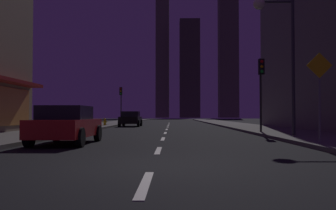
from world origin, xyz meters
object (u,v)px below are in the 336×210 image
(traffic_light_near_right, at_px, (261,78))
(fire_hydrant_far_left, at_px, (105,122))
(car_parked_near, at_px, (67,125))
(pedestrian_crossing_sign, at_px, (319,89))
(traffic_light_far_left, at_px, (121,97))
(car_parked_far, at_px, (131,119))
(street_lamp_right, at_px, (276,32))

(traffic_light_near_right, bearing_deg, fire_hydrant_far_left, 132.06)
(car_parked_near, relative_size, pedestrian_crossing_sign, 1.34)
(fire_hydrant_far_left, xyz_separation_m, traffic_light_far_left, (0.40, 7.37, 2.74))
(traffic_light_near_right, height_order, traffic_light_far_left, same)
(traffic_light_near_right, bearing_deg, pedestrian_crossing_sign, -89.24)
(car_parked_far, height_order, street_lamp_right, street_lamp_right)
(fire_hydrant_far_left, bearing_deg, street_lamp_right, -54.60)
(car_parked_far, distance_m, street_lamp_right, 19.61)
(car_parked_near, xyz_separation_m, fire_hydrant_far_left, (-2.30, 19.23, -0.29))
(car_parked_near, bearing_deg, traffic_light_far_left, 94.08)
(fire_hydrant_far_left, bearing_deg, traffic_light_far_left, 86.89)
(car_parked_near, distance_m, pedestrian_crossing_sign, 9.34)
(street_lamp_right, bearing_deg, traffic_light_far_left, 115.08)
(car_parked_far, relative_size, pedestrian_crossing_sign, 1.34)
(traffic_light_far_left, height_order, pedestrian_crossing_sign, traffic_light_far_left)
(pedestrian_crossing_sign, bearing_deg, car_parked_far, 113.44)
(traffic_light_near_right, distance_m, pedestrian_crossing_sign, 7.67)
(traffic_light_far_left, bearing_deg, car_parked_far, -73.36)
(fire_hydrant_far_left, relative_size, traffic_light_far_left, 0.16)
(street_lamp_right, bearing_deg, pedestrian_crossing_sign, -87.09)
(pedestrian_crossing_sign, bearing_deg, car_parked_near, 173.94)
(car_parked_far, distance_m, fire_hydrant_far_left, 2.53)
(car_parked_near, bearing_deg, street_lamp_right, 20.51)
(traffic_light_far_left, bearing_deg, traffic_light_near_right, -61.20)
(fire_hydrant_far_left, bearing_deg, car_parked_near, -83.18)
(traffic_light_far_left, distance_m, pedestrian_crossing_sign, 29.75)
(car_parked_far, bearing_deg, street_lamp_right, -62.00)
(car_parked_far, height_order, fire_hydrant_far_left, car_parked_far)
(fire_hydrant_far_left, height_order, traffic_light_near_right, traffic_light_near_right)
(car_parked_far, distance_m, traffic_light_far_left, 7.07)
(car_parked_far, distance_m, traffic_light_near_right, 16.59)
(car_parked_near, distance_m, fire_hydrant_far_left, 19.37)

